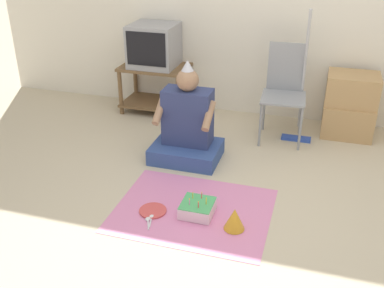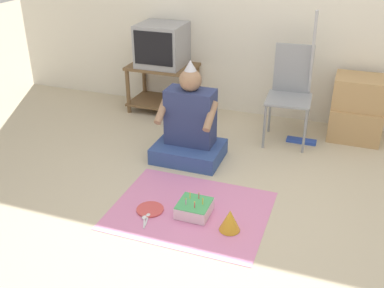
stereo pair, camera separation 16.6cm
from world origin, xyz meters
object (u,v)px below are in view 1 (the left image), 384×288
at_px(cardboard_box_stack, 350,106).
at_px(tv, 154,45).
at_px(person_seated, 187,128).
at_px(folding_chair, 285,87).
at_px(paper_plate, 153,211).
at_px(dust_mop, 300,102).
at_px(party_hat_blue, 235,219).
at_px(birthday_cake, 197,208).

bearing_deg(cardboard_box_stack, tv, 179.50).
height_order(tv, person_seated, tv).
relative_size(folding_chair, paper_plate, 4.47).
height_order(dust_mop, party_hat_blue, dust_mop).
xyz_separation_m(tv, cardboard_box_stack, (2.03, -0.02, -0.44)).
relative_size(person_seated, paper_plate, 4.43).
distance_m(birthday_cake, paper_plate, 0.33).
bearing_deg(paper_plate, party_hat_blue, -2.65).
bearing_deg(party_hat_blue, tv, 124.50).
xyz_separation_m(cardboard_box_stack, birthday_cake, (-1.04, -1.76, -0.24)).
bearing_deg(person_seated, tv, 124.50).
distance_m(party_hat_blue, paper_plate, 0.62).
xyz_separation_m(dust_mop, birthday_cake, (-0.58, -1.54, -0.31)).
relative_size(cardboard_box_stack, person_seated, 0.69).
bearing_deg(folding_chair, tv, 169.34).
bearing_deg(party_hat_blue, person_seated, 124.49).
bearing_deg(folding_chair, cardboard_box_stack, 21.79).
xyz_separation_m(cardboard_box_stack, paper_plate, (-1.36, -1.83, -0.28)).
xyz_separation_m(tv, folding_chair, (1.41, -0.27, -0.23)).
distance_m(tv, cardboard_box_stack, 2.08).
distance_m(birthday_cake, party_hat_blue, 0.31).
bearing_deg(party_hat_blue, cardboard_box_stack, 68.21).
distance_m(person_seated, birthday_cake, 0.91).
xyz_separation_m(folding_chair, cardboard_box_stack, (0.62, 0.25, -0.21)).
height_order(tv, birthday_cake, tv).
xyz_separation_m(tv, party_hat_blue, (1.29, -1.88, -0.65)).
xyz_separation_m(tv, dust_mop, (1.57, -0.24, -0.37)).
distance_m(tv, party_hat_blue, 2.37).
height_order(cardboard_box_stack, birthday_cake, cardboard_box_stack).
distance_m(cardboard_box_stack, paper_plate, 2.30).
bearing_deg(tv, person_seated, -55.50).
height_order(person_seated, paper_plate, person_seated).
bearing_deg(tv, cardboard_box_stack, -0.50).
bearing_deg(tv, birthday_cake, -60.75).
distance_m(folding_chair, paper_plate, 1.82).
xyz_separation_m(folding_chair, party_hat_blue, (-0.12, -1.61, -0.42)).
relative_size(tv, party_hat_blue, 3.01).
bearing_deg(paper_plate, birthday_cake, 11.63).
bearing_deg(cardboard_box_stack, party_hat_blue, -111.79).
distance_m(folding_chair, dust_mop, 0.22).
relative_size(cardboard_box_stack, dust_mop, 0.49).
distance_m(dust_mop, party_hat_blue, 1.68).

